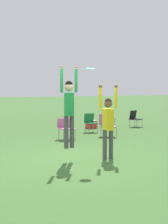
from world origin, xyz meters
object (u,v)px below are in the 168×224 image
object	(u,v)px
camping_chair_0	(108,117)
camping_chair_5	(66,126)
camping_chair_3	(107,124)
cooler_box	(91,124)
camping_chair_4	(90,121)
person_jumping	(69,105)
camping_chair_1	(135,117)
frisbee	(90,69)
person_defending	(108,120)

from	to	relation	value
camping_chair_0	camping_chair_5	bearing A→B (deg)	37.07
camping_chair_0	camping_chair_5	xyz separation A→B (m)	(-3.49, -2.75, -0.00)
camping_chair_3	cooler_box	xyz separation A→B (m)	(0.58, 2.52, -0.33)
camping_chair_4	camping_chair_5	size ratio (longest dim) A/B	1.04
camping_chair_3	person_jumping	bearing A→B (deg)	71.22
camping_chair_3	cooler_box	distance (m)	2.61
person_jumping	camping_chair_3	bearing A→B (deg)	-31.39
camping_chair_1	camping_chair_4	distance (m)	3.02
frisbee	camping_chair_5	distance (m)	4.20
frisbee	cooler_box	distance (m)	7.19
person_jumping	frisbee	xyz separation A→B (m)	(0.54, -0.19, 0.95)
person_jumping	camping_chair_4	size ratio (longest dim) A/B	2.62
camping_chair_3	person_defending	bearing A→B (deg)	84.45
camping_chair_5	camping_chair_3	bearing A→B (deg)	-175.74
frisbee	camping_chair_5	world-z (taller)	frisbee
camping_chair_4	cooler_box	bearing A→B (deg)	-118.08
camping_chair_4	camping_chair_1	bearing A→B (deg)	-164.80
person_defending	frisbee	size ratio (longest dim) A/B	8.02
frisbee	camping_chair_0	world-z (taller)	frisbee
person_jumping	camping_chair_1	bearing A→B (deg)	-35.81
person_jumping	frisbee	size ratio (longest dim) A/B	8.52
camping_chair_3	camping_chair_4	distance (m)	1.41
camping_chair_5	cooler_box	size ratio (longest dim) A/B	1.63
cooler_box	person_defending	bearing A→B (deg)	-113.46
person_defending	camping_chair_0	world-z (taller)	person_defending
person_jumping	frisbee	bearing A→B (deg)	-97.93
person_defending	cooler_box	bearing A→B (deg)	168.52
frisbee	camping_chair_3	distance (m)	4.79
camping_chair_0	cooler_box	size ratio (longest dim) A/B	1.71
camping_chair_3	camping_chair_5	bearing A→B (deg)	21.56
person_jumping	person_defending	size ratio (longest dim) A/B	1.06
person_defending	camping_chair_0	size ratio (longest dim) A/B	2.44
camping_chair_4	frisbee	bearing A→B (deg)	63.90
camping_chair_0	camping_chair_5	distance (m)	4.44
person_defending	camping_chair_5	distance (m)	3.70
camping_chair_0	camping_chair_4	bearing A→B (deg)	38.24
person_defending	camping_chair_0	distance (m)	7.43
person_defending	camping_chair_5	xyz separation A→B (m)	(0.27, 3.64, -0.61)
camping_chair_0	camping_chair_3	distance (m)	3.31
person_defending	camping_chair_1	world-z (taller)	person_defending
person_jumping	camping_chair_5	xyz separation A→B (m)	(1.34, 3.41, -1.04)
frisbee	camping_chair_1	distance (m)	8.12
camping_chair_0	person_defending	bearing A→B (deg)	58.37
person_jumping	camping_chair_3	size ratio (longest dim) A/B	2.41
frisbee	camping_chair_0	size ratio (longest dim) A/B	0.30
person_jumping	camping_chair_5	size ratio (longest dim) A/B	2.73
person_jumping	camping_chair_0	bearing A→B (deg)	-26.11
person_defending	camping_chair_5	size ratio (longest dim) A/B	2.57
camping_chair_1	camping_chair_5	distance (m)	5.09
camping_chair_1	camping_chair_5	size ratio (longest dim) A/B	1.02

